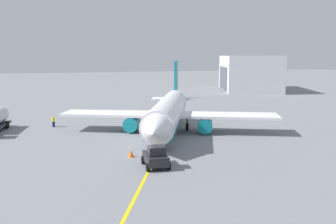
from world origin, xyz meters
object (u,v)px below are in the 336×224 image
object	(u,v)px
refueling_worker	(53,122)
safety_cone_nose	(131,154)
pushback_tug	(156,157)
airplane	(168,113)

from	to	relation	value
refueling_worker	safety_cone_nose	world-z (taller)	refueling_worker
pushback_tug	airplane	bearing A→B (deg)	157.34
refueling_worker	safety_cone_nose	xyz separation A→B (m)	(20.47, 7.54, -0.45)
refueling_worker	pushback_tug	bearing A→B (deg)	20.00
airplane	refueling_worker	size ratio (longest dim) A/B	17.55
airplane	pushback_tug	distance (m)	16.81
safety_cone_nose	pushback_tug	bearing A→B (deg)	18.96
pushback_tug	safety_cone_nose	world-z (taller)	pushback_tug
airplane	pushback_tug	bearing A→B (deg)	-22.66
airplane	safety_cone_nose	bearing A→B (deg)	-35.61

